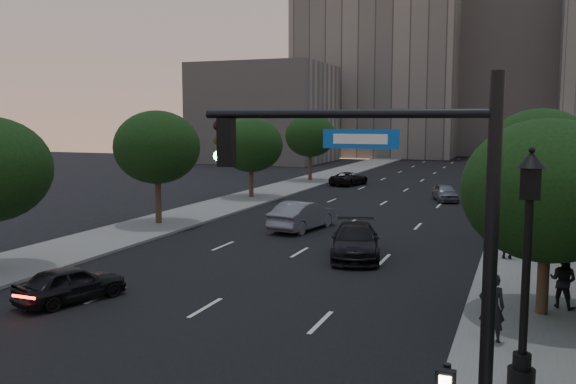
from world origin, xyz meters
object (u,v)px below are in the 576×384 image
at_px(sedan_far_left, 349,179).
at_px(sedan_near_left, 71,283).
at_px(pedestrian_a, 492,308).
at_px(sedan_near_right, 355,241).
at_px(pedestrian_c, 508,239).
at_px(sedan_mid_left, 303,215).
at_px(pedestrian_b, 563,280).
at_px(sedan_far_right, 445,193).
at_px(street_lamp, 526,284).
at_px(traffic_signal_mast, 425,263).

bearing_deg(sedan_far_left, sedan_near_left, 105.23).
distance_m(sedan_near_left, pedestrian_a, 13.61).
height_order(sedan_near_right, pedestrian_c, pedestrian_c).
bearing_deg(sedan_near_right, sedan_far_left, 91.46).
bearing_deg(sedan_far_left, sedan_mid_left, 112.94).
distance_m(sedan_far_left, pedestrian_a, 40.94).
height_order(sedan_far_left, pedestrian_a, pedestrian_a).
bearing_deg(sedan_mid_left, pedestrian_b, 150.18).
bearing_deg(sedan_far_right, pedestrian_a, -98.63).
bearing_deg(sedan_far_left, pedestrian_a, 124.63).
bearing_deg(street_lamp, sedan_near_right, 120.13).
xyz_separation_m(sedan_near_right, pedestrian_a, (6.28, -9.16, 0.36)).
distance_m(sedan_near_right, pedestrian_a, 11.12).
relative_size(pedestrian_b, pedestrian_c, 1.01).
height_order(sedan_far_left, pedestrian_c, pedestrian_c).
xyz_separation_m(street_lamp, sedan_far_left, (-15.46, 41.25, -2.00)).
bearing_deg(sedan_near_left, sedan_near_right, -106.38).
relative_size(sedan_mid_left, pedestrian_c, 2.82).
bearing_deg(sedan_far_right, street_lamp, -98.12).
xyz_separation_m(pedestrian_a, pedestrian_b, (1.98, 4.06, -0.07)).
bearing_deg(pedestrian_c, sedan_far_right, -83.07).
relative_size(street_lamp, sedan_near_right, 1.09).
xyz_separation_m(pedestrian_a, pedestrian_c, (0.14, 10.82, -0.08)).
bearing_deg(sedan_near_left, sedan_far_left, -68.64).
distance_m(traffic_signal_mast, sedan_far_left, 46.66).
relative_size(sedan_near_left, pedestrian_c, 2.13).
bearing_deg(sedan_near_left, traffic_signal_mast, 176.55).
xyz_separation_m(sedan_far_left, sedan_near_right, (8.38, -29.06, 0.12)).
bearing_deg(traffic_signal_mast, pedestrian_c, 86.51).
xyz_separation_m(traffic_signal_mast, sedan_near_right, (-5.38, 15.43, -2.92)).
bearing_deg(sedan_near_right, sedan_mid_left, 114.09).
distance_m(street_lamp, pedestrian_c, 13.95).
relative_size(traffic_signal_mast, sedan_far_right, 1.84).
distance_m(sedan_far_right, pedestrian_b, 26.92).
xyz_separation_m(sedan_far_left, pedestrian_b, (16.64, -34.16, 0.41)).
distance_m(sedan_far_right, pedestrian_a, 30.48).
relative_size(sedan_near_right, pedestrian_b, 2.89).
height_order(traffic_signal_mast, sedan_far_left, traffic_signal_mast).
height_order(sedan_near_right, pedestrian_b, pedestrian_b).
bearing_deg(sedan_near_right, traffic_signal_mast, -85.42).
height_order(sedan_far_left, sedan_far_right, sedan_far_right).
relative_size(sedan_far_left, pedestrian_c, 2.59).
height_order(street_lamp, pedestrian_b, street_lamp).
relative_size(street_lamp, sedan_mid_left, 1.13).
xyz_separation_m(street_lamp, pedestrian_b, (1.19, 7.09, -1.59)).
bearing_deg(traffic_signal_mast, sedan_far_right, 96.21).
distance_m(sedan_far_left, pedestrian_b, 38.00).
bearing_deg(sedan_near_right, pedestrian_b, -46.34).
xyz_separation_m(traffic_signal_mast, pedestrian_b, (2.89, 10.32, -2.63)).
xyz_separation_m(street_lamp, pedestrian_c, (-0.66, 13.84, -1.60)).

